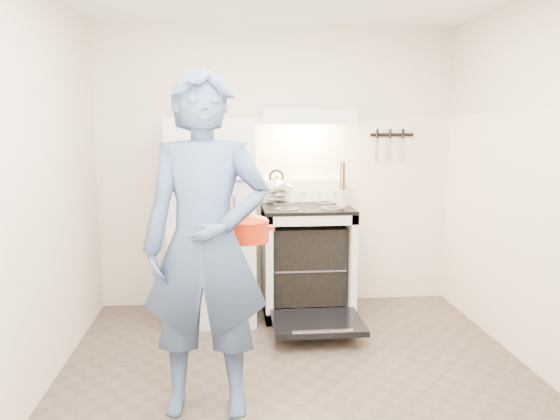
{
  "coord_description": "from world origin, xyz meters",
  "views": [
    {
      "loc": [
        -0.44,
        -3.12,
        1.68
      ],
      "look_at": [
        -0.05,
        1.0,
        1.0
      ],
      "focal_mm": 35.0,
      "sensor_mm": 36.0,
      "label": 1
    }
  ],
  "objects_px": {
    "refrigerator": "(213,220)",
    "person": "(206,246)",
    "tea_kettle": "(277,186)",
    "dutch_oven": "(247,231)",
    "stove_body": "(307,262)"
  },
  "relations": [
    {
      "from": "refrigerator",
      "to": "stove_body",
      "type": "bearing_deg",
      "value": 1.77
    },
    {
      "from": "stove_body",
      "to": "person",
      "type": "height_order",
      "value": "person"
    },
    {
      "from": "refrigerator",
      "to": "dutch_oven",
      "type": "relative_size",
      "value": 4.98
    },
    {
      "from": "stove_body",
      "to": "tea_kettle",
      "type": "distance_m",
      "value": 0.72
    },
    {
      "from": "tea_kettle",
      "to": "refrigerator",
      "type": "bearing_deg",
      "value": -156.64
    },
    {
      "from": "tea_kettle",
      "to": "dutch_oven",
      "type": "height_order",
      "value": "tea_kettle"
    },
    {
      "from": "person",
      "to": "stove_body",
      "type": "bearing_deg",
      "value": 66.62
    },
    {
      "from": "person",
      "to": "dutch_oven",
      "type": "xyz_separation_m",
      "value": [
        0.24,
        0.3,
        0.02
      ]
    },
    {
      "from": "refrigerator",
      "to": "person",
      "type": "distance_m",
      "value": 1.56
    },
    {
      "from": "refrigerator",
      "to": "tea_kettle",
      "type": "xyz_separation_m",
      "value": [
        0.56,
        0.24,
        0.25
      ]
    },
    {
      "from": "refrigerator",
      "to": "person",
      "type": "bearing_deg",
      "value": -89.72
    },
    {
      "from": "tea_kettle",
      "to": "stove_body",
      "type": "bearing_deg",
      "value": -41.58
    },
    {
      "from": "person",
      "to": "dutch_oven",
      "type": "bearing_deg",
      "value": 55.2
    },
    {
      "from": "stove_body",
      "to": "tea_kettle",
      "type": "xyz_separation_m",
      "value": [
        -0.25,
        0.22,
        0.64
      ]
    },
    {
      "from": "stove_body",
      "to": "dutch_oven",
      "type": "height_order",
      "value": "dutch_oven"
    }
  ]
}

